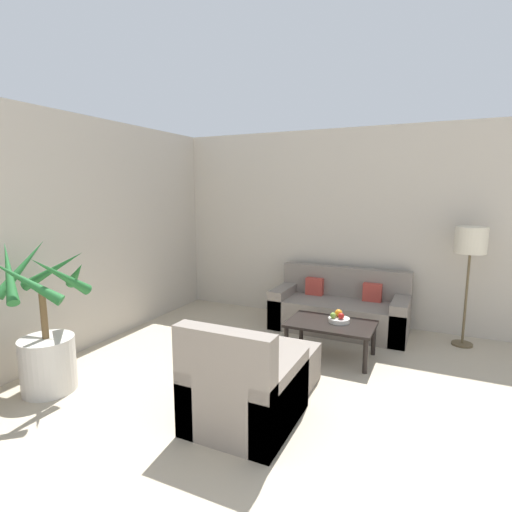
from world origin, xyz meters
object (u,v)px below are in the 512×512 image
at_px(orange_fruit, 339,313).
at_px(armchair, 244,390).
at_px(apple_red, 341,316).
at_px(floor_lamp, 471,245).
at_px(fruit_bowl, 339,320).
at_px(sofa_loveseat, 340,310).
at_px(coffee_table, 331,327).
at_px(apple_green, 333,315).
at_px(ottoman, 281,363).
at_px(potted_palm, 47,342).

xyz_separation_m(orange_fruit, armchair, (-0.35, -1.69, -0.20)).
bearing_deg(armchair, apple_red, 76.26).
distance_m(floor_lamp, apple_red, 1.77).
height_order(fruit_bowl, apple_red, apple_red).
bearing_deg(armchair, sofa_loveseat, 86.17).
bearing_deg(apple_red, coffee_table, -163.32).
bearing_deg(apple_green, orange_fruit, 63.50).
xyz_separation_m(fruit_bowl, apple_green, (-0.06, -0.04, 0.06)).
distance_m(apple_green, ottoman, 0.90).
xyz_separation_m(coffee_table, apple_green, (0.02, 0.02, 0.13)).
bearing_deg(fruit_bowl, apple_red, -45.05).
height_order(potted_palm, apple_red, potted_palm).
distance_m(coffee_table, orange_fruit, 0.18).
relative_size(apple_red, orange_fruit, 0.83).
height_order(sofa_loveseat, fruit_bowl, sofa_loveseat).
relative_size(floor_lamp, coffee_table, 1.51).
bearing_deg(ottoman, armchair, -90.10).
bearing_deg(orange_fruit, potted_palm, -138.69).
distance_m(fruit_bowl, apple_green, 0.09).
xyz_separation_m(sofa_loveseat, armchair, (-0.17, -2.52, 0.01)).
relative_size(orange_fruit, armchair, 0.10).
height_order(potted_palm, sofa_loveseat, potted_palm).
height_order(apple_red, orange_fruit, orange_fruit).
xyz_separation_m(coffee_table, orange_fruit, (0.06, 0.10, 0.14)).
relative_size(potted_palm, orange_fruit, 16.83).
xyz_separation_m(floor_lamp, apple_red, (-1.26, -0.98, -0.74)).
xyz_separation_m(potted_palm, armchair, (1.90, 0.29, -0.19)).
relative_size(potted_palm, ottoman, 2.11).
bearing_deg(coffee_table, apple_red, 16.68).
relative_size(coffee_table, apple_green, 14.22).
relative_size(fruit_bowl, orange_fruit, 2.78).
height_order(floor_lamp, fruit_bowl, floor_lamp).
bearing_deg(coffee_table, armchair, -100.40).
distance_m(fruit_bowl, orange_fruit, 0.08).
bearing_deg(fruit_bowl, sofa_loveseat, 102.72).
height_order(floor_lamp, armchair, floor_lamp).
distance_m(sofa_loveseat, orange_fruit, 0.88).
bearing_deg(floor_lamp, ottoman, -132.79).
xyz_separation_m(floor_lamp, fruit_bowl, (-1.29, -0.96, -0.80)).
distance_m(orange_fruit, ottoman, 0.99).
relative_size(fruit_bowl, armchair, 0.27).
bearing_deg(armchair, potted_palm, -171.32).
relative_size(sofa_loveseat, coffee_table, 1.84).
bearing_deg(sofa_loveseat, apple_green, -81.42).
xyz_separation_m(apple_green, orange_fruit, (0.04, 0.08, 0.01)).
relative_size(coffee_table, ottoman, 1.41).
bearing_deg(coffee_table, sofa_loveseat, 97.40).
relative_size(apple_red, apple_green, 1.05).
bearing_deg(ottoman, fruit_bowl, 66.35).
distance_m(apple_green, orange_fruit, 0.09).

